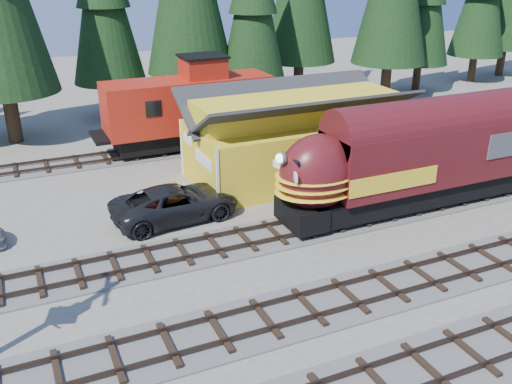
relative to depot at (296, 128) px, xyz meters
name	(u,v)px	position (x,y,z in m)	size (l,w,h in m)	color
ground	(405,254)	(0.00, -10.50, -2.96)	(120.00, 120.00, 0.00)	#6B665B
track_siding	(504,186)	(10.00, -6.50, -2.90)	(68.00, 3.20, 0.33)	#4C4947
track_spur	(102,159)	(-10.00, 7.50, -2.90)	(32.00, 3.20, 0.33)	#4C4947
depot	(296,128)	(0.00, 0.00, 0.00)	(12.80, 7.00, 5.30)	gold
locomotive	(414,162)	(3.32, -6.50, -0.42)	(15.97, 3.18, 4.34)	black
caboose	(190,108)	(-3.99, 7.50, -0.15)	(11.04, 3.20, 5.74)	black
pickup_truck_a	(175,203)	(-8.22, -2.90, -2.08)	(2.92, 6.33, 1.76)	black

